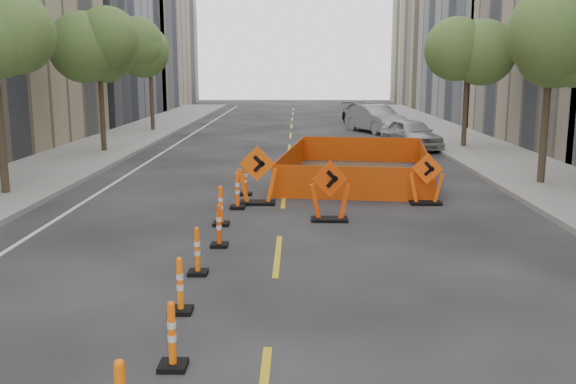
{
  "coord_description": "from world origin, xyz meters",
  "views": [
    {
      "loc": [
        0.41,
        -8.86,
        3.84
      ],
      "look_at": [
        0.2,
        5.26,
        1.1
      ],
      "focal_mm": 40.0,
      "sensor_mm": 36.0,
      "label": 1
    }
  ],
  "objects_px": {
    "channelizer_4": "(197,251)",
    "chevron_sign_left": "(257,175)",
    "parked_car_far": "(365,114)",
    "channelizer_6": "(221,206)",
    "chevron_sign_center": "(330,191)",
    "channelizer_8": "(246,180)",
    "parked_car_near": "(411,134)",
    "channelizer_5": "(219,226)",
    "channelizer_7": "(237,190)",
    "parked_car_mid": "(375,119)",
    "chevron_sign_right": "(427,179)",
    "channelizer_2": "(172,335)",
    "channelizer_3": "(180,285)"
  },
  "relations": [
    {
      "from": "channelizer_2",
      "to": "parked_car_far",
      "type": "bearing_deg",
      "value": 80.38
    },
    {
      "from": "chevron_sign_right",
      "to": "parked_car_mid",
      "type": "distance_m",
      "value": 20.9
    },
    {
      "from": "channelizer_2",
      "to": "chevron_sign_right",
      "type": "height_order",
      "value": "chevron_sign_right"
    },
    {
      "from": "channelizer_7",
      "to": "parked_car_far",
      "type": "distance_m",
      "value": 27.87
    },
    {
      "from": "channelizer_4",
      "to": "chevron_sign_left",
      "type": "bearing_deg",
      "value": 83.45
    },
    {
      "from": "channelizer_5",
      "to": "channelizer_7",
      "type": "xyz_separation_m",
      "value": [
        0.04,
        3.85,
        0.04
      ]
    },
    {
      "from": "channelizer_2",
      "to": "channelizer_4",
      "type": "distance_m",
      "value": 3.86
    },
    {
      "from": "channelizer_5",
      "to": "parked_car_near",
      "type": "distance_m",
      "value": 18.65
    },
    {
      "from": "channelizer_4",
      "to": "parked_car_near",
      "type": "distance_m",
      "value": 20.51
    },
    {
      "from": "parked_car_near",
      "to": "channelizer_3",
      "type": "bearing_deg",
      "value": -124.39
    },
    {
      "from": "chevron_sign_left",
      "to": "parked_car_far",
      "type": "height_order",
      "value": "chevron_sign_left"
    },
    {
      "from": "channelizer_3",
      "to": "channelizer_5",
      "type": "xyz_separation_m",
      "value": [
        0.15,
        3.85,
        0.01
      ]
    },
    {
      "from": "chevron_sign_right",
      "to": "parked_car_far",
      "type": "relative_size",
      "value": 0.29
    },
    {
      "from": "channelizer_5",
      "to": "chevron_sign_left",
      "type": "height_order",
      "value": "chevron_sign_left"
    },
    {
      "from": "channelizer_8",
      "to": "chevron_sign_left",
      "type": "bearing_deg",
      "value": -71.23
    },
    {
      "from": "channelizer_7",
      "to": "parked_car_mid",
      "type": "relative_size",
      "value": 0.21
    },
    {
      "from": "chevron_sign_center",
      "to": "chevron_sign_right",
      "type": "bearing_deg",
      "value": 19.72
    },
    {
      "from": "channelizer_3",
      "to": "parked_car_mid",
      "type": "bearing_deg",
      "value": 77.36
    },
    {
      "from": "channelizer_6",
      "to": "channelizer_5",
      "type": "bearing_deg",
      "value": -84.37
    },
    {
      "from": "channelizer_8",
      "to": "chevron_sign_left",
      "type": "height_order",
      "value": "chevron_sign_left"
    },
    {
      "from": "channelizer_2",
      "to": "channelizer_6",
      "type": "bearing_deg",
      "value": 92.09
    },
    {
      "from": "channelizer_2",
      "to": "chevron_sign_center",
      "type": "bearing_deg",
      "value": 73.54
    },
    {
      "from": "channelizer_8",
      "to": "chevron_sign_right",
      "type": "xyz_separation_m",
      "value": [
        5.26,
        -1.26,
        0.26
      ]
    },
    {
      "from": "channelizer_3",
      "to": "parked_car_near",
      "type": "bearing_deg",
      "value": 70.9
    },
    {
      "from": "channelizer_6",
      "to": "chevron_sign_right",
      "type": "bearing_deg",
      "value": 24.97
    },
    {
      "from": "channelizer_2",
      "to": "channelizer_4",
      "type": "relative_size",
      "value": 0.99
    },
    {
      "from": "channelizer_6",
      "to": "chevron_sign_center",
      "type": "xyz_separation_m",
      "value": [
        2.71,
        0.53,
        0.28
      ]
    },
    {
      "from": "channelizer_8",
      "to": "parked_car_near",
      "type": "distance_m",
      "value": 13.44
    },
    {
      "from": "channelizer_5",
      "to": "channelizer_7",
      "type": "bearing_deg",
      "value": 89.36
    },
    {
      "from": "channelizer_3",
      "to": "channelizer_5",
      "type": "relative_size",
      "value": 0.98
    },
    {
      "from": "channelizer_2",
      "to": "chevron_sign_right",
      "type": "distance_m",
      "value": 11.57
    },
    {
      "from": "channelizer_4",
      "to": "channelizer_7",
      "type": "xyz_separation_m",
      "value": [
        0.22,
        5.77,
        0.06
      ]
    },
    {
      "from": "channelizer_4",
      "to": "channelizer_5",
      "type": "xyz_separation_m",
      "value": [
        0.18,
        1.92,
        0.01
      ]
    },
    {
      "from": "chevron_sign_left",
      "to": "parked_car_near",
      "type": "bearing_deg",
      "value": 64.21
    },
    {
      "from": "chevron_sign_center",
      "to": "chevron_sign_right",
      "type": "distance_m",
      "value": 3.52
    },
    {
      "from": "channelizer_8",
      "to": "chevron_sign_left",
      "type": "relative_size",
      "value": 0.57
    },
    {
      "from": "parked_car_near",
      "to": "parked_car_mid",
      "type": "distance_m",
      "value": 8.19
    },
    {
      "from": "channelizer_3",
      "to": "channelizer_8",
      "type": "bearing_deg",
      "value": 88.39
    },
    {
      "from": "channelizer_6",
      "to": "channelizer_4",
      "type": "bearing_deg",
      "value": -89.79
    },
    {
      "from": "channelizer_7",
      "to": "chevron_sign_center",
      "type": "height_order",
      "value": "chevron_sign_center"
    },
    {
      "from": "chevron_sign_left",
      "to": "channelizer_5",
      "type": "bearing_deg",
      "value": -95.58
    },
    {
      "from": "channelizer_4",
      "to": "channelizer_8",
      "type": "xyz_separation_m",
      "value": [
        0.29,
        7.7,
        0.02
      ]
    },
    {
      "from": "channelizer_7",
      "to": "channelizer_8",
      "type": "relative_size",
      "value": 1.07
    },
    {
      "from": "channelizer_8",
      "to": "parked_car_near",
      "type": "xyz_separation_m",
      "value": [
        7.03,
        11.46,
        0.25
      ]
    },
    {
      "from": "channelizer_6",
      "to": "parked_car_mid",
      "type": "distance_m",
      "value": 24.37
    },
    {
      "from": "channelizer_3",
      "to": "channelizer_7",
      "type": "xyz_separation_m",
      "value": [
        0.2,
        7.7,
        0.06
      ]
    },
    {
      "from": "chevron_sign_right",
      "to": "parked_car_mid",
      "type": "bearing_deg",
      "value": 107.93
    },
    {
      "from": "channelizer_4",
      "to": "channelizer_8",
      "type": "distance_m",
      "value": 7.7
    },
    {
      "from": "chevron_sign_left",
      "to": "parked_car_mid",
      "type": "height_order",
      "value": "chevron_sign_left"
    },
    {
      "from": "channelizer_4",
      "to": "channelizer_6",
      "type": "xyz_separation_m",
      "value": [
        -0.01,
        3.85,
        0.04
      ]
    }
  ]
}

